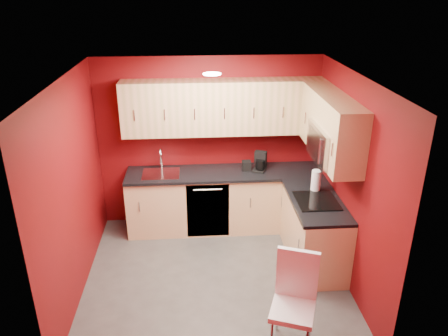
{
  "coord_description": "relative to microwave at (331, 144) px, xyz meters",
  "views": [
    {
      "loc": [
        -0.22,
        -4.52,
        3.43
      ],
      "look_at": [
        0.15,
        0.55,
        1.24
      ],
      "focal_mm": 35.0,
      "sensor_mm": 36.0,
      "label": 1
    }
  ],
  "objects": [
    {
      "name": "sink",
      "position": [
        -2.09,
        1.0,
        -0.72
      ],
      "size": [
        0.52,
        0.42,
        0.35
      ],
      "color": "silver",
      "rests_on": "countertop_back"
    },
    {
      "name": "countertop_back",
      "position": [
        -1.19,
        0.99,
        -0.77
      ],
      "size": [
        2.8,
        0.63,
        0.04
      ],
      "primitive_type": "cube",
      "color": "black",
      "rests_on": "base_cabinets_back"
    },
    {
      "name": "wall_right",
      "position": [
        0.21,
        -0.2,
        -0.41
      ],
      "size": [
        0.0,
        3.0,
        3.0
      ],
      "primitive_type": "plane",
      "rotation": [
        1.57,
        0.0,
        -1.57
      ],
      "color": "#5F090D",
      "rests_on": "floor"
    },
    {
      "name": "base_cabinets_back",
      "position": [
        -1.19,
        1.0,
        -1.22
      ],
      "size": [
        2.8,
        0.6,
        0.87
      ],
      "primitive_type": "cube",
      "color": "#EBB886",
      "rests_on": "floor"
    },
    {
      "name": "paper_towel",
      "position": [
        -0.05,
        0.29,
        -0.61
      ],
      "size": [
        0.2,
        0.2,
        0.28
      ],
      "primitive_type": null,
      "rotation": [
        0.0,
        0.0,
        -0.27
      ],
      "color": "white",
      "rests_on": "countertop_right"
    },
    {
      "name": "upper_cabinets_right",
      "position": [
        0.03,
        0.24,
        0.23
      ],
      "size": [
        0.35,
        1.55,
        0.75
      ],
      "color": "tan",
      "rests_on": "wall_right"
    },
    {
      "name": "floor",
      "position": [
        -1.39,
        -0.2,
        -1.66
      ],
      "size": [
        3.2,
        3.2,
        0.0
      ],
      "primitive_type": "plane",
      "color": "#4E4C48",
      "rests_on": "ground"
    },
    {
      "name": "dishwasher_front",
      "position": [
        -1.44,
        0.71,
        -1.22
      ],
      "size": [
        0.6,
        0.02,
        0.82
      ],
      "primitive_type": "cube",
      "color": "black",
      "rests_on": "base_cabinets_back"
    },
    {
      "name": "base_cabinets_right",
      "position": [
        -0.09,
        0.05,
        -1.22
      ],
      "size": [
        0.6,
        1.3,
        0.87
      ],
      "primitive_type": "cube",
      "color": "#EBB886",
      "rests_on": "floor"
    },
    {
      "name": "wall_left",
      "position": [
        -2.99,
        -0.2,
        -0.41
      ],
      "size": [
        0.0,
        3.0,
        3.0
      ],
      "primitive_type": "plane",
      "rotation": [
        1.57,
        0.0,
        1.57
      ],
      "color": "#5F090D",
      "rests_on": "floor"
    },
    {
      "name": "coffee_maker",
      "position": [
        -0.69,
        0.98,
        -0.61
      ],
      "size": [
        0.24,
        0.27,
        0.28
      ],
      "primitive_type": null,
      "rotation": [
        0.0,
        0.0,
        -0.42
      ],
      "color": "black",
      "rests_on": "countertop_back"
    },
    {
      "name": "cooktop",
      "position": [
        -0.11,
        0.0,
        -0.74
      ],
      "size": [
        0.5,
        0.55,
        0.01
      ],
      "primitive_type": "cube",
      "color": "black",
      "rests_on": "countertop_right"
    },
    {
      "name": "wall_front",
      "position": [
        -1.39,
        -1.7,
        -0.41
      ],
      "size": [
        3.2,
        0.0,
        3.2
      ],
      "primitive_type": "plane",
      "rotation": [
        -1.57,
        0.0,
        0.0
      ],
      "color": "#5F090D",
      "rests_on": "floor"
    },
    {
      "name": "countertop_right",
      "position": [
        -0.11,
        0.04,
        -0.77
      ],
      "size": [
        0.63,
        1.27,
        0.04
      ],
      "primitive_type": "cube",
      "color": "black",
      "rests_on": "base_cabinets_right"
    },
    {
      "name": "downlight",
      "position": [
        -1.39,
        0.1,
        0.82
      ],
      "size": [
        0.2,
        0.2,
        0.01
      ],
      "primitive_type": "cylinder",
      "color": "white",
      "rests_on": "ceiling"
    },
    {
      "name": "microwave",
      "position": [
        0.0,
        0.0,
        0.0
      ],
      "size": [
        0.42,
        0.76,
        0.42
      ],
      "color": "silver",
      "rests_on": "upper_cabinets_right"
    },
    {
      "name": "dining_chair",
      "position": [
        -0.69,
        -1.4,
        -1.14
      ],
      "size": [
        0.54,
        0.55,
        1.03
      ],
      "primitive_type": null,
      "rotation": [
        0.0,
        0.0,
        -0.36
      ],
      "color": "white",
      "rests_on": "floor"
    },
    {
      "name": "upper_cabinets_back",
      "position": [
        -1.19,
        1.13,
        0.17
      ],
      "size": [
        2.8,
        0.35,
        0.75
      ],
      "primitive_type": "cube",
      "color": "tan",
      "rests_on": "wall_back"
    },
    {
      "name": "napkin_holder",
      "position": [
        -0.87,
        1.03,
        -0.68
      ],
      "size": [
        0.13,
        0.13,
        0.14
      ],
      "primitive_type": null,
      "rotation": [
        0.0,
        0.0,
        -0.0
      ],
      "color": "black",
      "rests_on": "countertop_back"
    },
    {
      "name": "ceiling",
      "position": [
        -1.39,
        -0.2,
        0.84
      ],
      "size": [
        3.2,
        3.2,
        0.0
      ],
      "primitive_type": "plane",
      "rotation": [
        3.14,
        0.0,
        0.0
      ],
      "color": "white",
      "rests_on": "wall_back"
    },
    {
      "name": "wall_back",
      "position": [
        -1.39,
        1.3,
        -0.41
      ],
      "size": [
        3.2,
        0.0,
        3.2
      ],
      "primitive_type": "plane",
      "rotation": [
        1.57,
        0.0,
        0.0
      ],
      "color": "#5F090D",
      "rests_on": "floor"
    }
  ]
}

